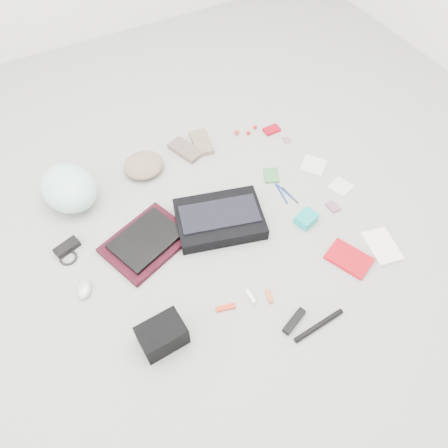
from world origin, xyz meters
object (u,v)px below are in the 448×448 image
bike_helmet (69,188)px  book_red (349,259)px  laptop (146,239)px  camera_bag (162,335)px  accordion_wallet (306,219)px  messenger_bag (220,219)px

bike_helmet → book_red: size_ratio=1.62×
laptop → bike_helmet: bearing=97.9°
laptop → camera_bag: camera_bag is taller
laptop → accordion_wallet: accordion_wallet is taller
camera_bag → messenger_bag: bearing=37.7°
book_red → accordion_wallet: 0.29m
messenger_bag → book_red: 0.66m
laptop → camera_bag: bearing=-124.5°
messenger_bag → camera_bag: 0.67m
laptop → accordion_wallet: 0.81m
bike_helmet → book_red: 1.45m
messenger_bag → book_red: size_ratio=2.11×
camera_bag → accordion_wallet: (0.89, 0.24, -0.04)m
messenger_bag → book_red: messenger_bag is taller
book_red → accordion_wallet: bearing=76.2°
laptop → bike_helmet: (-0.23, 0.44, 0.06)m
accordion_wallet → book_red: bearing=-96.9°
accordion_wallet → bike_helmet: bearing=127.8°
messenger_bag → accordion_wallet: messenger_bag is taller
camera_bag → laptop: bearing=72.2°
camera_bag → bike_helmet: bearing=93.1°
laptop → book_red: 0.98m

